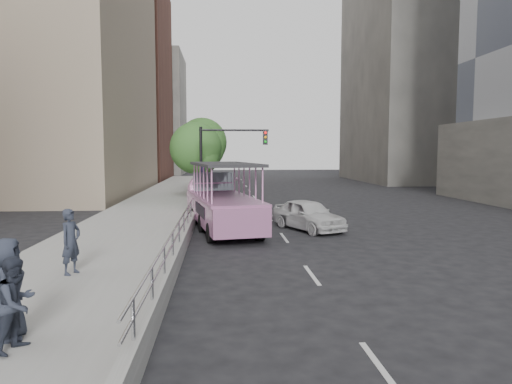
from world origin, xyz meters
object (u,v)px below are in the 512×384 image
Objects in this scene: pedestrian_near at (71,242)px; pedestrian_mid at (17,303)px; street_tree_near at (197,150)px; street_tree_far at (203,144)px; car at (308,215)px; parking_sign at (204,186)px; pedestrian_far at (7,289)px; duck_boat at (220,203)px; traffic_signal at (221,155)px.

pedestrian_mid is (0.67, -4.94, -0.10)m from pedestrian_near.
pedestrian_near is at bearing -97.90° from street_tree_near.
pedestrian_mid is at bearing -147.92° from pedestrian_near.
street_tree_far is at bearing 17.87° from pedestrian_near.
car is 6.09m from parking_sign.
pedestrian_far is at bearing -146.59° from car.
duck_boat is 4.31m from car.
street_tree_near is (-1.54, 9.03, 2.64)m from duck_boat.
street_tree_near is at bearing 12.48° from pedestrian_mid.
duck_boat is 3.25× the size of parking_sign.
car is at bearing -60.35° from street_tree_near.
street_tree_far reaches higher than car.
car is 1.41× the size of parking_sign.
duck_boat reaches higher than pedestrian_near.
street_tree_near reaches higher than car.
traffic_signal is at bearing 89.41° from duck_boat.
street_tree_near is at bearing -17.24° from pedestrian_far.
parking_sign is 3.85m from traffic_signal.
pedestrian_near is 18.73m from street_tree_near.
parking_sign is (2.54, 16.53, 0.76)m from pedestrian_mid.
street_tree_far is at bearing 98.43° from traffic_signal.
pedestrian_near is 0.98× the size of pedestrian_far.
parking_sign is (-5.04, 3.23, 1.15)m from car.
duck_boat is at bearing -90.59° from traffic_signal.
parking_sign is (-0.87, 2.23, 0.69)m from duck_boat.
pedestrian_far is (-7.94, -12.81, 0.50)m from car.
pedestrian_far reaches higher than car.
traffic_signal is at bearing -65.02° from street_tree_near.
pedestrian_mid is 23.55m from street_tree_near.
duck_boat is at bearing -26.94° from pedestrian_far.
street_tree_near is (-5.71, 10.02, 3.09)m from car.
traffic_signal is (4.15, 14.95, 2.29)m from pedestrian_near.
pedestrian_far is (0.31, -4.46, 0.01)m from pedestrian_near.
street_tree_far reaches higher than pedestrian_mid.
traffic_signal is 9.57m from street_tree_far.
duck_boat is 1.72× the size of street_tree_near.
duck_boat reaches higher than car.
traffic_signal is (3.47, 19.89, 2.39)m from pedestrian_mid.
car is at bearing -43.45° from pedestrian_far.
traffic_signal reaches higher than duck_boat.
pedestrian_mid is at bearing -99.90° from traffic_signal.
duck_boat is 1.89× the size of traffic_signal.
pedestrian_near is 0.28× the size of street_tree_far.
pedestrian_near is at bearing -105.50° from traffic_signal.
pedestrian_far is 19.91m from traffic_signal.
street_tree_near is at bearing 16.41° from pedestrian_near.
traffic_signal is at bearing -81.57° from street_tree_far.
car is at bearing -13.45° from duck_boat.
parking_sign is 7.10m from street_tree_near.
duck_boat is at bearing 141.76° from car.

